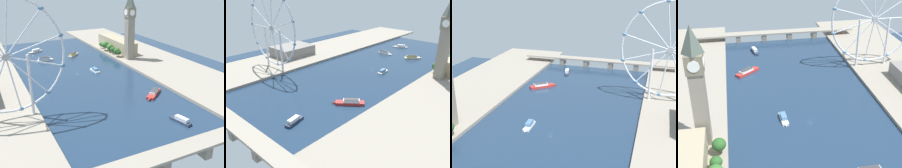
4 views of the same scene
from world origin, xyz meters
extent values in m
plane|color=#1E334C|center=(0.00, 0.00, 0.00)|extent=(398.73, 398.73, 0.00)
cube|color=gray|center=(-114.36, 0.00, 1.50)|extent=(90.00, 520.00, 3.00)
cube|color=gray|center=(-86.14, -16.64, 32.44)|extent=(10.64, 10.64, 58.88)
cube|color=#776B57|center=(-86.14, -16.64, 68.78)|extent=(12.34, 12.34, 13.81)
cylinder|color=white|center=(-86.14, -10.26, 68.78)|extent=(8.09, 0.50, 8.09)
cylinder|color=white|center=(-86.14, -23.03, 68.78)|extent=(8.09, 0.50, 8.09)
cylinder|color=white|center=(-79.76, -16.64, 68.78)|extent=(0.50, 8.09, 8.09)
cylinder|color=white|center=(-92.52, -16.64, 68.78)|extent=(0.50, 8.09, 8.09)
cube|color=tan|center=(-94.64, -71.94, 12.37)|extent=(22.00, 94.59, 18.74)
cylinder|color=#513823|center=(-75.11, -89.41, 5.16)|extent=(0.80, 0.80, 4.32)
ellipsoid|color=#285623|center=(-75.11, -89.41, 10.15)|extent=(7.07, 7.07, 6.36)
cylinder|color=#513823|center=(-74.90, -74.16, 5.47)|extent=(0.80, 0.80, 4.95)
ellipsoid|color=#386B2D|center=(-74.90, -74.16, 12.71)|extent=(11.90, 11.90, 10.71)
cylinder|color=#513823|center=(-76.99, -61.23, 5.09)|extent=(0.80, 0.80, 4.18)
ellipsoid|color=#386B2D|center=(-76.99, -61.23, 11.37)|extent=(10.47, 10.47, 9.42)
cylinder|color=#513823|center=(-76.98, -50.08, 4.84)|extent=(0.80, 0.80, 3.68)
ellipsoid|color=#285623|center=(-76.98, -50.08, 10.16)|extent=(8.70, 8.70, 7.83)
cylinder|color=#513823|center=(-76.21, -29.83, 5.08)|extent=(0.80, 0.80, 4.17)
ellipsoid|color=#1E471E|center=(-76.21, -29.83, 10.12)|extent=(7.37, 7.37, 6.63)
cylinder|color=#513823|center=(-75.04, -33.34, 5.31)|extent=(0.80, 0.80, 4.62)
ellipsoid|color=#285623|center=(-75.04, -33.34, 11.69)|extent=(10.17, 10.17, 9.15)
torus|color=silver|center=(91.00, 95.56, 56.10)|extent=(96.15, 1.91, 96.15)
cylinder|color=#99999E|center=(91.00, 95.56, 56.10)|extent=(5.65, 3.00, 5.65)
cylinder|color=silver|center=(87.64, 95.56, 79.42)|extent=(7.84, 1.15, 46.80)
cylinder|color=silver|center=(75.57, 95.56, 73.91)|extent=(31.72, 1.15, 36.36)
cylinder|color=silver|center=(68.39, 95.56, 62.74)|extent=(45.53, 1.15, 14.38)
cylinder|color=silver|center=(68.39, 95.56, 49.47)|extent=(45.53, 1.15, 14.38)
cylinder|color=silver|center=(75.57, 95.56, 38.30)|extent=(31.72, 1.15, 36.36)
cylinder|color=silver|center=(87.64, 95.56, 32.78)|extent=(7.84, 1.15, 46.80)
ellipsoid|color=teal|center=(60.14, 95.56, 91.71)|extent=(4.80, 3.20, 3.20)
ellipsoid|color=teal|center=(45.79, 95.56, 69.38)|extent=(4.80, 3.20, 3.20)
ellipsoid|color=teal|center=(45.79, 95.56, 42.83)|extent=(4.80, 3.20, 3.20)
ellipsoid|color=teal|center=(60.14, 95.56, 20.49)|extent=(4.80, 3.20, 3.20)
ellipsoid|color=teal|center=(84.29, 95.56, 9.47)|extent=(4.80, 3.20, 3.20)
cylinder|color=silver|center=(74.51, 95.56, 29.55)|extent=(2.40, 2.40, 53.10)
cube|color=gray|center=(0.00, 203.68, 9.99)|extent=(210.73, 14.75, 2.00)
cube|color=gray|center=(-17.34, 203.68, 4.49)|extent=(6.00, 13.28, 8.99)
cube|color=gray|center=(17.34, 203.68, 4.49)|extent=(6.00, 13.28, 8.99)
cube|color=#B22D28|center=(-46.57, 103.47, 1.29)|extent=(26.63, 23.82, 2.58)
cone|color=#B22D28|center=(-33.88, 113.93, 1.29)|extent=(5.57, 5.23, 2.58)
cube|color=white|center=(-47.66, 102.57, 3.78)|extent=(16.24, 14.96, 2.39)
cube|color=#38383D|center=(-47.66, 102.57, 5.21)|extent=(14.83, 13.72, 0.47)
cube|color=white|center=(-21.97, 6.52, 0.94)|extent=(6.45, 18.71, 1.88)
cone|color=white|center=(-21.41, -4.18, 0.94)|extent=(2.05, 3.41, 1.88)
cube|color=teal|center=(-22.01, 7.44, 3.37)|extent=(5.15, 10.38, 2.98)
cube|color=beige|center=(25.58, -124.25, 0.97)|extent=(23.97, 14.59, 1.95)
cone|color=beige|center=(38.25, -118.61, 0.97)|extent=(4.72, 3.53, 1.95)
cube|color=white|center=(24.49, -124.74, 3.63)|extent=(13.90, 9.47, 3.36)
cube|color=#2D384C|center=(-33.55, 161.73, 1.12)|extent=(9.20, 20.02, 2.24)
cone|color=#2D384C|center=(-31.15, 150.75, 1.12)|extent=(2.93, 3.88, 2.24)
cube|color=silver|center=(-33.75, 162.68, 3.76)|extent=(6.83, 12.71, 3.04)
cube|color=white|center=(23.81, -69.31, 1.12)|extent=(21.97, 5.49, 2.24)
cone|color=white|center=(11.05, -69.33, 1.12)|extent=(3.96, 2.24, 2.24)
cube|color=silver|center=(24.91, -69.30, 3.89)|extent=(15.77, 4.60, 3.30)
cube|color=#38383D|center=(24.91, -69.30, 5.78)|extent=(14.20, 4.38, 0.48)
cube|color=beige|center=(-21.44, -76.24, 1.23)|extent=(21.52, 20.99, 2.45)
cone|color=beige|center=(-31.54, -85.92, 1.23)|extent=(4.82, 4.77, 2.45)
cube|color=#DBB766|center=(-20.58, -75.41, 3.90)|extent=(14.89, 14.57, 2.90)
cube|color=#38383D|center=(-20.58, -75.41, 5.60)|extent=(13.58, 13.30, 0.51)
camera|label=1|loc=(110.42, 319.41, 115.23)|focal=44.41mm
camera|label=2|loc=(-182.44, 268.83, 113.34)|focal=39.25mm
camera|label=3|loc=(81.23, -226.04, 131.06)|focal=51.64mm
camera|label=4|loc=(-59.07, -232.94, 162.76)|focal=54.43mm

